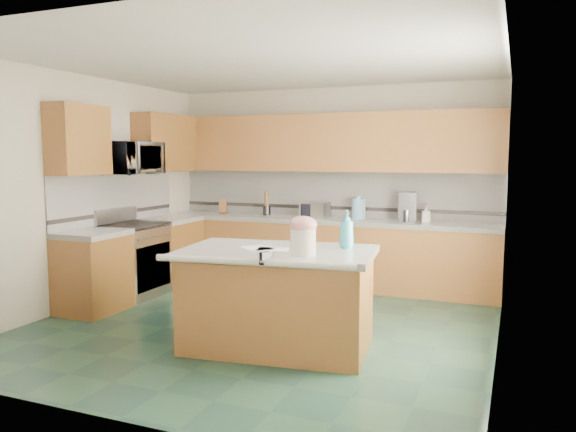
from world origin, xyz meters
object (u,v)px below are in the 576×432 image
at_px(island_base, 278,302).
at_px(knife_block, 223,207).
at_px(island_top, 278,252).
at_px(toaster_oven, 315,210).
at_px(treat_jar, 303,242).
at_px(soap_bottle_island, 347,229).
at_px(coffee_maker, 407,207).

distance_m(island_base, knife_block, 3.35).
distance_m(island_top, toaster_oven, 2.69).
xyz_separation_m(knife_block, toaster_oven, (1.43, 0.00, 0.01)).
distance_m(island_base, treat_jar, 0.71).
relative_size(island_base, soap_bottle_island, 4.72).
distance_m(treat_jar, knife_block, 3.66).
height_order(island_top, knife_block, knife_block).
xyz_separation_m(island_base, knife_block, (-2.01, 2.62, 0.59)).
bearing_deg(knife_block, coffee_maker, -21.50).
height_order(island_base, knife_block, knife_block).
bearing_deg(coffee_maker, toaster_oven, 169.44).
height_order(knife_block, coffee_maker, coffee_maker).
bearing_deg(knife_block, island_top, -74.70).
height_order(island_top, coffee_maker, coffee_maker).
distance_m(island_top, knife_block, 3.30).
bearing_deg(island_base, soap_bottle_island, 21.04).
xyz_separation_m(island_top, coffee_maker, (0.68, 2.65, 0.22)).
relative_size(treat_jar, toaster_oven, 0.62).
height_order(soap_bottle_island, toaster_oven, soap_bottle_island).
bearing_deg(soap_bottle_island, toaster_oven, 96.47).
bearing_deg(knife_block, soap_bottle_island, -64.26).
relative_size(island_base, island_top, 0.94).
xyz_separation_m(toaster_oven, coffee_maker, (1.25, 0.03, 0.08)).
distance_m(soap_bottle_island, coffee_maker, 2.36).
relative_size(island_base, treat_jar, 7.18).
distance_m(island_top, treat_jar, 0.41).
bearing_deg(coffee_maker, soap_bottle_island, -104.75).
height_order(treat_jar, knife_block, treat_jar).
distance_m(treat_jar, soap_bottle_island, 0.56).
bearing_deg(soap_bottle_island, treat_jar, -135.20).
bearing_deg(treat_jar, island_base, 166.20).
distance_m(treat_jar, coffee_maker, 2.87).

